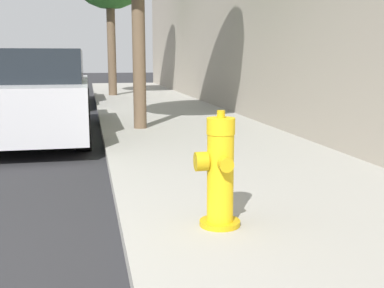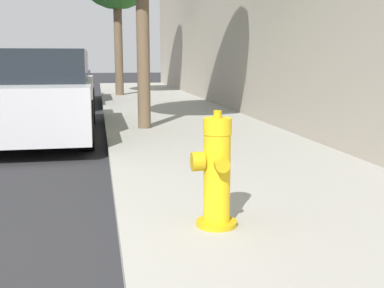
% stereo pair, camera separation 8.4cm
% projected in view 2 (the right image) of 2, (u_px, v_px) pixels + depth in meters
% --- Properties ---
extents(sidewalk_slab, '(2.83, 40.00, 0.12)m').
position_uv_depth(sidewalk_slab, '(338.00, 243.00, 3.17)').
color(sidewalk_slab, '#99968E').
rests_on(sidewalk_slab, ground_plane).
extents(fire_hydrant, '(0.32, 0.32, 0.80)m').
position_uv_depth(fire_hydrant, '(216.00, 174.00, 3.27)').
color(fire_hydrant, '#C39C11').
rests_on(fire_hydrant, sidewalk_slab).
extents(parked_car_near, '(1.83, 4.41, 1.38)m').
position_uv_depth(parked_car_near, '(35.00, 95.00, 7.66)').
color(parked_car_near, '#B7B7BC').
rests_on(parked_car_near, ground_plane).
extents(parked_car_mid, '(1.85, 4.21, 1.49)m').
position_uv_depth(parked_car_mid, '(55.00, 79.00, 12.92)').
color(parked_car_mid, navy).
rests_on(parked_car_mid, ground_plane).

